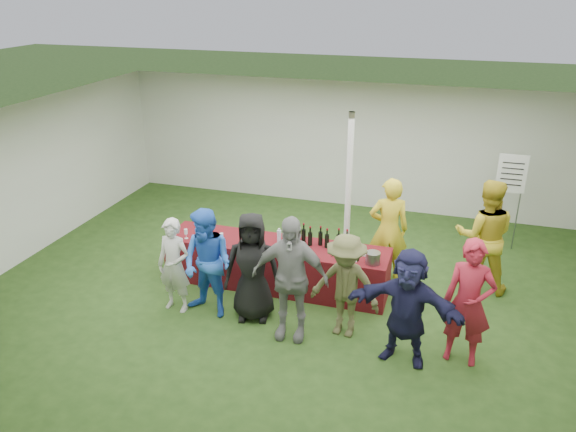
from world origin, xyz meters
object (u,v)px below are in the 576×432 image
(staff_back, at_px, (484,236))
(staff_pourer, at_px, (388,230))
(customer_3, at_px, (290,278))
(customer_4, at_px, (345,286))
(serving_table, at_px, (276,264))
(customer_6, at_px, (468,303))
(dump_bucket, at_px, (373,258))
(customer_0, at_px, (174,266))
(customer_2, at_px, (252,267))
(wine_list_sign, at_px, (511,181))
(customer_1, at_px, (208,264))
(customer_5, at_px, (407,307))

(staff_back, bearing_deg, staff_pourer, 0.58)
(customer_3, bearing_deg, customer_4, 15.58)
(serving_table, bearing_deg, customer_6, -21.12)
(dump_bucket, distance_m, customer_0, 2.93)
(serving_table, relative_size, customer_2, 2.19)
(staff_pourer, relative_size, customer_2, 1.07)
(serving_table, height_order, customer_0, customer_0)
(wine_list_sign, xyz_separation_m, staff_back, (-0.42, -1.69, -0.39))
(serving_table, height_order, customer_6, customer_6)
(customer_6, bearing_deg, dump_bucket, 151.89)
(customer_1, relative_size, customer_2, 1.01)
(staff_pourer, distance_m, staff_back, 1.48)
(wine_list_sign, bearing_deg, customer_4, -121.94)
(staff_pourer, distance_m, customer_0, 3.45)
(serving_table, relative_size, customer_0, 2.46)
(customer_3, height_order, customer_4, customer_3)
(customer_2, relative_size, customer_3, 0.91)
(serving_table, height_order, customer_3, customer_3)
(serving_table, relative_size, customer_6, 2.09)
(wine_list_sign, relative_size, customer_2, 1.09)
(staff_back, distance_m, customer_5, 2.41)
(dump_bucket, distance_m, customer_4, 0.83)
(customer_0, height_order, customer_4, customer_4)
(customer_0, height_order, customer_2, customer_2)
(customer_6, bearing_deg, serving_table, 164.72)
(customer_3, relative_size, customer_4, 1.19)
(staff_back, xyz_separation_m, customer_3, (-2.52, -2.13, -0.03))
(serving_table, bearing_deg, customer_0, -137.30)
(dump_bucket, bearing_deg, customer_1, -158.97)
(wine_list_sign, bearing_deg, dump_bucket, -125.52)
(dump_bucket, xyz_separation_m, customer_2, (-1.61, -0.76, -0.02))
(wine_list_sign, distance_m, customer_0, 6.05)
(customer_5, bearing_deg, wine_list_sign, 78.84)
(serving_table, distance_m, staff_back, 3.30)
(customer_1, height_order, customer_6, customer_6)
(customer_0, xyz_separation_m, customer_1, (0.53, 0.03, 0.10))
(customer_4, bearing_deg, wine_list_sign, 65.99)
(customer_3, bearing_deg, customer_1, 168.01)
(staff_pourer, height_order, customer_2, staff_pourer)
(staff_back, bearing_deg, serving_table, 12.57)
(customer_2, distance_m, customer_5, 2.26)
(customer_2, bearing_deg, customer_0, 173.28)
(serving_table, relative_size, customer_3, 1.99)
(staff_back, xyz_separation_m, customer_6, (-0.21, -1.99, -0.07))
(customer_3, xyz_separation_m, customer_6, (2.31, 0.13, -0.04))
(wine_list_sign, bearing_deg, staff_pourer, -136.73)
(customer_1, xyz_separation_m, customer_2, (0.65, 0.11, -0.01))
(customer_4, bearing_deg, customer_0, -169.68)
(dump_bucket, xyz_separation_m, customer_0, (-2.79, -0.90, -0.11))
(serving_table, height_order, wine_list_sign, wine_list_sign)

